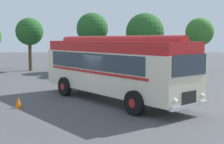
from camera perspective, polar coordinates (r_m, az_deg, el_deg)
The scene contains 10 objects.
ground_plane at distance 16.78m, azimuth -1.39°, elevation -5.37°, with size 120.00×120.00×0.00m, color #474749.
vintage_bus at distance 16.66m, azimuth 0.04°, elevation 1.14°, with size 8.22×9.39×3.49m.
car_near_left at distance 28.59m, azimuth -8.25°, elevation 1.05°, with size 2.40×4.40×1.66m.
car_mid_left at distance 28.22m, azimuth -2.51°, elevation 1.04°, with size 2.34×4.38×1.66m.
car_mid_right at distance 28.05m, azimuth 2.87°, elevation 1.01°, with size 2.00×4.22×1.66m.
tree_left_of_centre at distance 33.67m, azimuth -14.96°, elevation 7.13°, with size 2.84×2.84×5.50m.
tree_centre at distance 32.68m, azimuth -3.67°, elevation 7.98°, with size 3.28×3.28×6.02m.
tree_right_of_centre at distance 32.68m, azimuth 5.75°, elevation 7.20°, with size 3.96×3.96×5.98m.
tree_far_right at distance 34.24m, azimuth 15.51°, elevation 7.13°, with size 2.95×2.95×5.52m.
traffic_cone at distance 15.82m, azimuth -16.92°, elevation -5.33°, with size 0.36×0.36×0.55m, color orange.
Camera 1 is at (0.36, -16.44, 3.34)m, focal length 50.00 mm.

